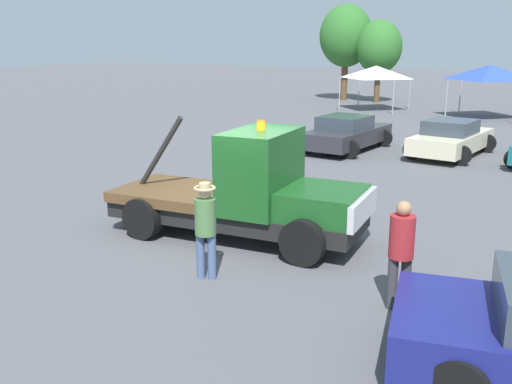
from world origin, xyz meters
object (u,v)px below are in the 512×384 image
object	(u,v)px
tow_truck	(250,194)
canopy_tent_white	(376,72)
person_at_hood	(206,223)
parked_car_cream	(451,138)
canopy_tent_blue	(490,72)
parked_car_charcoal	(346,133)
tree_left	(346,36)
person_near_truck	(401,247)
tree_center	(379,47)

from	to	relation	value
tow_truck	canopy_tent_white	distance (m)	25.04
person_at_hood	parked_car_cream	size ratio (longest dim) A/B	0.38
canopy_tent_white	person_at_hood	bearing A→B (deg)	-77.12
tow_truck	canopy_tent_blue	bearing A→B (deg)	82.01
parked_car_charcoal	canopy_tent_white	xyz separation A→B (m)	(-3.56, 13.67, 1.64)
canopy_tent_blue	tree_left	distance (m)	12.30
tow_truck	parked_car_cream	bearing A→B (deg)	76.27
canopy_tent_blue	person_at_hood	bearing A→B (deg)	-91.23
person_at_hood	tree_left	bearing A→B (deg)	178.03
person_near_truck	person_at_hood	distance (m)	3.29
person_at_hood	person_near_truck	bearing A→B (deg)	79.92
person_near_truck	canopy_tent_white	bearing A→B (deg)	-18.32
person_at_hood	canopy_tent_white	distance (m)	27.24
person_at_hood	canopy_tent_blue	bearing A→B (deg)	159.04
tow_truck	tree_center	distance (m)	29.91
parked_car_charcoal	parked_car_cream	world-z (taller)	same
parked_car_cream	tree_left	world-z (taller)	tree_left
person_near_truck	canopy_tent_white	distance (m)	27.62
canopy_tent_white	tree_center	world-z (taller)	tree_center
canopy_tent_white	parked_car_cream	bearing A→B (deg)	-60.47
person_at_hood	tree_center	size ratio (longest dim) A/B	0.31
person_at_hood	canopy_tent_blue	distance (m)	25.77
person_near_truck	canopy_tent_white	size ratio (longest dim) A/B	0.51
person_at_hood	parked_car_charcoal	world-z (taller)	person_at_hood
canopy_tent_white	tree_left	xyz separation A→B (m)	(-4.04, 5.02, 2.17)
person_at_hood	parked_car_charcoal	bearing A→B (deg)	171.28
canopy_tent_white	tree_center	size ratio (longest dim) A/B	0.61
tow_truck	tree_left	xyz separation A→B (m)	(-9.70, 29.38, 3.49)
parked_car_cream	canopy_tent_white	distance (m)	14.88
parked_car_cream	person_at_hood	bearing A→B (deg)	-178.51
tow_truck	tree_center	bearing A→B (deg)	98.11
parked_car_cream	tree_left	xyz separation A→B (m)	(-11.33, 17.88, 3.81)
person_near_truck	tree_left	xyz separation A→B (m)	(-13.35, 30.99, 3.46)
person_at_hood	parked_car_charcoal	xyz separation A→B (m)	(-2.50, 12.85, -0.37)
parked_car_charcoal	parked_car_cream	distance (m)	3.81
tow_truck	parked_car_cream	world-z (taller)	tow_truck
parked_car_charcoal	tree_center	bearing A→B (deg)	19.93
person_at_hood	tree_center	bearing A→B (deg)	173.83
person_at_hood	parked_car_charcoal	size ratio (longest dim) A/B	0.38
canopy_tent_blue	tree_left	size ratio (longest dim) A/B	0.55
tow_truck	person_at_hood	distance (m)	2.20
person_near_truck	parked_car_charcoal	world-z (taller)	person_near_truck
parked_car_charcoal	tree_center	xyz separation A→B (m)	(-5.00, 18.24, 3.06)
person_at_hood	tree_center	world-z (taller)	tree_center
person_at_hood	tree_center	xyz separation A→B (m)	(-7.50, 31.09, 2.69)
tree_left	parked_car_charcoal	bearing A→B (deg)	-67.86
tow_truck	person_at_hood	world-z (taller)	tow_truck
parked_car_cream	canopy_tent_blue	world-z (taller)	canopy_tent_blue
parked_car_charcoal	person_at_hood	bearing A→B (deg)	-164.37
tow_truck	parked_car_charcoal	size ratio (longest dim) A/B	1.22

